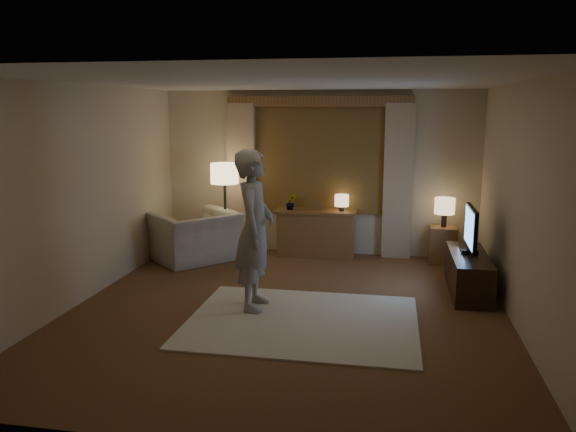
% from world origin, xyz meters
% --- Properties ---
extents(room, '(5.04, 5.54, 2.64)m').
position_xyz_m(room, '(0.00, 0.50, 1.33)').
color(room, brown).
rests_on(room, ground).
extents(rug, '(2.50, 2.00, 0.02)m').
position_xyz_m(rug, '(0.23, -0.33, 0.01)').
color(rug, beige).
rests_on(rug, floor).
extents(sideboard, '(1.20, 0.40, 0.70)m').
position_xyz_m(sideboard, '(-0.00, 2.50, 0.35)').
color(sideboard, brown).
rests_on(sideboard, floor).
extents(picture_frame, '(0.16, 0.02, 0.20)m').
position_xyz_m(picture_frame, '(-0.00, 2.50, 0.80)').
color(picture_frame, brown).
rests_on(picture_frame, sideboard).
extents(plant, '(0.17, 0.13, 0.30)m').
position_xyz_m(plant, '(-0.40, 2.50, 0.85)').
color(plant, '#999999').
rests_on(plant, sideboard).
extents(table_lamp_sideboard, '(0.22, 0.22, 0.30)m').
position_xyz_m(table_lamp_sideboard, '(0.40, 2.50, 0.90)').
color(table_lamp_sideboard, black).
rests_on(table_lamp_sideboard, sideboard).
extents(floor_lamp, '(0.43, 0.43, 1.48)m').
position_xyz_m(floor_lamp, '(-1.41, 2.23, 1.24)').
color(floor_lamp, black).
rests_on(floor_lamp, floor).
extents(armchair, '(1.55, 1.56, 0.76)m').
position_xyz_m(armchair, '(-1.79, 1.87, 0.38)').
color(armchair, beige).
rests_on(armchair, floor).
extents(side_table, '(0.40, 0.40, 0.56)m').
position_xyz_m(side_table, '(1.95, 2.45, 0.28)').
color(side_table, brown).
rests_on(side_table, floor).
extents(table_lamp_side, '(0.30, 0.30, 0.44)m').
position_xyz_m(table_lamp_side, '(1.95, 2.45, 0.87)').
color(table_lamp_side, black).
rests_on(table_lamp_side, side_table).
extents(tv_stand, '(0.45, 1.40, 0.50)m').
position_xyz_m(tv_stand, '(2.15, 1.06, 0.25)').
color(tv_stand, black).
rests_on(tv_stand, floor).
extents(tv, '(0.20, 0.84, 0.60)m').
position_xyz_m(tv, '(2.15, 1.06, 0.83)').
color(tv, black).
rests_on(tv, tv_stand).
extents(person, '(0.47, 0.69, 1.85)m').
position_xyz_m(person, '(-0.38, -0.01, 0.94)').
color(person, '#A6A199').
rests_on(person, rug).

